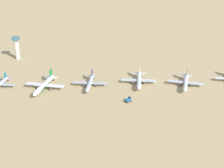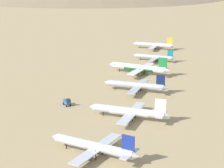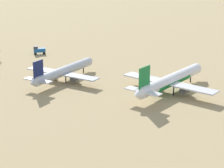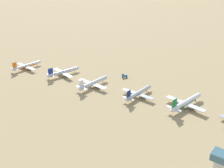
% 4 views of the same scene
% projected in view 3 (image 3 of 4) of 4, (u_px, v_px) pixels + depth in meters
% --- Properties ---
extents(ground_plane, '(1800.00, 1800.00, 0.00)m').
position_uv_depth(ground_plane, '(61.00, 80.00, 156.96)').
color(ground_plane, tan).
extents(parked_jet_2, '(42.62, 34.86, 12.33)m').
position_uv_depth(parked_jet_2, '(170.00, 80.00, 142.73)').
color(parked_jet_2, white).
rests_on(parked_jet_2, ground).
extents(parked_jet_3, '(37.30, 30.27, 10.76)m').
position_uv_depth(parked_jet_3, '(64.00, 71.00, 154.82)').
color(parked_jet_3, '#B2B7C1').
rests_on(parked_jet_3, ground).
extents(service_truck, '(5.43, 5.46, 3.90)m').
position_uv_depth(service_truck, '(39.00, 50.00, 193.91)').
color(service_truck, '#1E5999').
rests_on(service_truck, ground).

